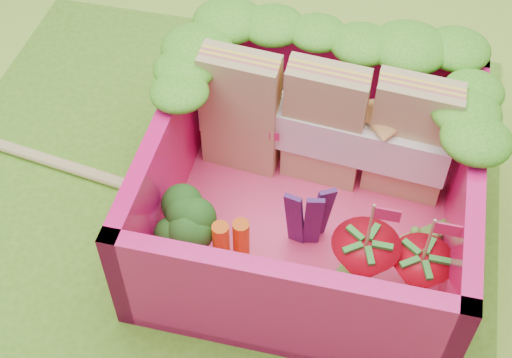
{
  "coord_description": "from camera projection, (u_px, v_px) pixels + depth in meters",
  "views": [
    {
      "loc": [
        0.68,
        -1.93,
        2.57
      ],
      "look_at": [
        0.24,
        -0.02,
        0.28
      ],
      "focal_mm": 50.0,
      "sensor_mm": 36.0,
      "label": 1
    }
  ],
  "objects": [
    {
      "name": "snap_peas",
      "position": [
        380.0,
        265.0,
        2.94
      ],
      "size": [
        0.57,
        0.65,
        0.05
      ],
      "color": "#57A734",
      "rests_on": "bento_floor"
    },
    {
      "name": "chopsticks",
      "position": [
        9.0,
        148.0,
        3.44
      ],
      "size": [
        2.18,
        0.37,
        0.04
      ],
      "color": "#D9BC77",
      "rests_on": "placemat"
    },
    {
      "name": "broccoli",
      "position": [
        186.0,
        221.0,
        2.88
      ],
      "size": [
        0.32,
        0.32,
        0.27
      ],
      "color": "#6DA14E",
      "rests_on": "bento_floor"
    },
    {
      "name": "purple_wedges",
      "position": [
        310.0,
        218.0,
        2.89
      ],
      "size": [
        0.17,
        0.1,
        0.38
      ],
      "color": "#3A1854",
      "rests_on": "bento_floor"
    },
    {
      "name": "bento_box",
      "position": [
        311.0,
        185.0,
        2.96
      ],
      "size": [
        1.3,
        1.3,
        0.55
      ],
      "color": "#ED146F",
      "rests_on": "placemat"
    },
    {
      "name": "sandwich_stack",
      "position": [
        325.0,
        126.0,
        3.08
      ],
      "size": [
        1.11,
        0.27,
        0.61
      ],
      "color": "tan",
      "rests_on": "bento_floor"
    },
    {
      "name": "strawberry_right",
      "position": [
        418.0,
        275.0,
        2.78
      ],
      "size": [
        0.24,
        0.24,
        0.48
      ],
      "color": "red",
      "rests_on": "bento_floor"
    },
    {
      "name": "bento_floor",
      "position": [
        308.0,
        221.0,
        3.15
      ],
      "size": [
        1.3,
        1.3,
        0.05
      ],
      "primitive_type": "cube",
      "color": "#FF417D",
      "rests_on": "placemat"
    },
    {
      "name": "ground",
      "position": [
        207.0,
        206.0,
        3.27
      ],
      "size": [
        14.0,
        14.0,
        0.0
      ],
      "primitive_type": "plane",
      "color": "#98CC39",
      "rests_on": "ground"
    },
    {
      "name": "lettuce_ruffle",
      "position": [
        334.0,
        56.0,
        2.98
      ],
      "size": [
        1.43,
        0.76,
        0.11
      ],
      "color": "#328317",
      "rests_on": "bento_box"
    },
    {
      "name": "carrot_sticks",
      "position": [
        231.0,
        245.0,
        2.88
      ],
      "size": [
        0.14,
        0.13,
        0.27
      ],
      "color": "orange",
      "rests_on": "bento_floor"
    },
    {
      "name": "placemat",
      "position": [
        207.0,
        204.0,
        3.26
      ],
      "size": [
        2.6,
        2.6,
        0.03
      ],
      "primitive_type": "cube",
      "color": "#579521",
      "rests_on": "ground"
    },
    {
      "name": "strawberry_left",
      "position": [
        363.0,
        263.0,
        2.81
      ],
      "size": [
        0.27,
        0.27,
        0.51
      ],
      "color": "red",
      "rests_on": "bento_floor"
    }
  ]
}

